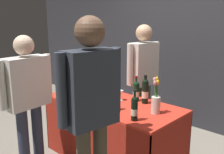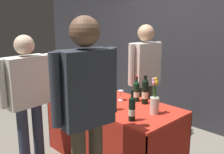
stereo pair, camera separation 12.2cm
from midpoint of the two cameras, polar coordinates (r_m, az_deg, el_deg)
name	(u,v)px [view 1 (the left image)]	position (r m, az deg, el deg)	size (l,w,h in m)	color
back_partition	(184,47)	(4.27, 14.91, 6.50)	(7.59, 0.12, 2.53)	#2D2D33
tasting_table	(112,120)	(3.12, -1.14, -9.46)	(1.65, 0.77, 0.75)	red
featured_wine_bottle	(113,99)	(2.73, -1.00, -4.87)	(0.07, 0.07, 0.30)	black
display_bottle_0	(136,91)	(3.05, 4.23, -3.07)	(0.08, 0.08, 0.30)	black
display_bottle_1	(64,88)	(3.23, -11.62, -2.31)	(0.07, 0.07, 0.30)	#38230F
display_bottle_2	(145,91)	(2.97, 6.20, -3.08)	(0.08, 0.08, 0.33)	black
display_bottle_3	(94,78)	(3.57, -4.91, -0.30)	(0.08, 0.08, 0.34)	#192333
display_bottle_4	(103,84)	(3.26, -3.15, -1.61)	(0.07, 0.07, 0.33)	#38230F
display_bottle_5	(76,81)	(3.53, -8.94, -0.92)	(0.07, 0.07, 0.31)	black
display_bottle_6	(79,87)	(3.22, -8.33, -2.28)	(0.07, 0.07, 0.30)	black
display_bottle_7	(92,84)	(3.28, -5.63, -1.57)	(0.08, 0.08, 0.33)	#38230F
display_bottle_8	(134,108)	(2.47, 3.58, -6.93)	(0.07, 0.07, 0.31)	black
wine_glass_near_vendor	(98,86)	(3.35, -4.20, -2.08)	(0.07, 0.07, 0.13)	silver
wine_glass_mid	(120,93)	(3.07, 0.74, -3.59)	(0.07, 0.07, 0.12)	silver
flower_vase	(156,101)	(2.67, 8.42, -5.26)	(0.09, 0.09, 0.39)	silver
vendor_presenter	(143,73)	(3.54, 5.91, 0.90)	(0.26, 0.57, 1.63)	#4C4233
taster_foreground_right	(27,93)	(2.94, -19.43, -3.28)	(0.25, 0.64, 1.54)	#2D3347
taster_foreground_left	(91,103)	(2.07, -6.36, -5.76)	(0.26, 0.60, 1.73)	#4C4233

